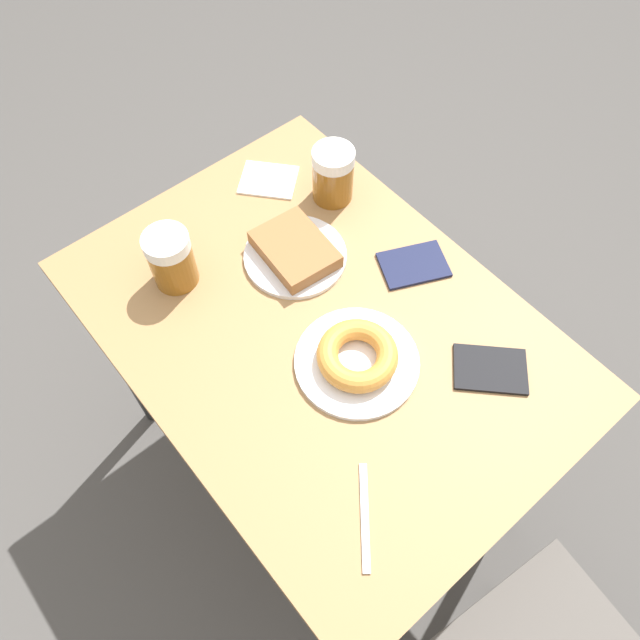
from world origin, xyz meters
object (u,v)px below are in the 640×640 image
Objects in this scene: beer_mug_left at (171,259)px; napkin_folded at (269,180)px; plate_with_cake at (295,252)px; passport_near_edge at (490,369)px; fork at (365,516)px; plate_with_donut at (358,357)px; passport_far_edge at (414,265)px; beer_mug_center at (333,174)px.

napkin_folded is (-0.29, -0.09, -0.06)m from beer_mug_left.
plate_with_cake is 0.42m from passport_near_edge.
passport_near_edge reaches higher than napkin_folded.
napkin_folded is at bearing -115.78° from fork.
plate_with_donut is 0.23m from passport_near_edge.
plate_with_donut is at bearing 111.65° from beer_mug_left.
passport_near_edge and passport_far_edge have the same top height.
plate_with_cake is 1.49× the size of fork.
plate_with_donut is 1.46× the size of napkin_folded.
passport_far_edge is (-0.37, 0.27, -0.06)m from beer_mug_left.
passport_near_edge is 1.00× the size of passport_far_edge.
fork is 0.88× the size of passport_far_edge.
plate_with_donut is at bearing 71.81° from napkin_folded.
plate_with_donut reaches higher than fork.
passport_near_edge is 0.25m from passport_far_edge.
beer_mug_left is (0.20, -0.11, 0.04)m from plate_with_cake.
beer_mug_center reaches higher than plate_with_cake.
beer_mug_left is 0.90× the size of fork.
beer_mug_center reaches higher than passport_near_edge.
plate_with_donut is at bearing -129.26° from fork.
plate_with_cake is at bearing -103.97° from plate_with_donut.
beer_mug_left is 0.56m from fork.
plate_with_donut reaches higher than napkin_folded.
passport_far_edge is (-0.16, 0.16, -0.01)m from plate_with_cake.
beer_mug_center is 0.25m from passport_far_edge.
beer_mug_left is at bearing -36.28° from passport_far_edge.
beer_mug_left is 0.60m from passport_near_edge.
plate_with_donut reaches higher than passport_far_edge.
fork is 0.88× the size of passport_near_edge.
plate_with_donut is 1.63× the size of fork.
passport_near_edge is (-0.17, 0.16, -0.02)m from plate_with_donut.
passport_far_edge is at bearing 90.30° from beer_mug_center.
passport_far_edge is at bearing 143.72° from beer_mug_left.
passport_near_edge is (0.06, 0.49, -0.06)m from beer_mug_center.
plate_with_donut is at bearing 76.03° from plate_with_cake.
plate_with_cake is at bearing 152.57° from beer_mug_left.
plate_with_donut is 0.27m from fork.
passport_near_edge is (-0.02, 0.60, 0.00)m from napkin_folded.
beer_mug_left is at bearing 17.31° from napkin_folded.
beer_mug_left is at bearing -4.58° from beer_mug_center.
napkin_folded is (-0.08, -0.20, -0.01)m from plate_with_cake.
beer_mug_center is (-0.36, 0.03, 0.00)m from beer_mug_left.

